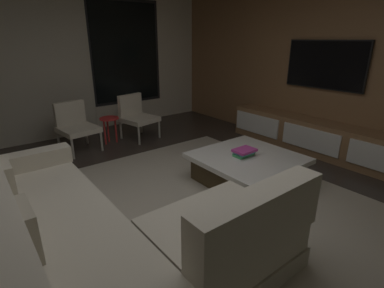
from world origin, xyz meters
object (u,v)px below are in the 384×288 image
at_px(side_stool, 109,122).
at_px(mounted_tv, 325,65).
at_px(accent_chair_by_curtain, 75,124).
at_px(sectional_couch, 100,235).
at_px(media_console, 320,139).
at_px(book_stack_on_coffee_table, 244,152).
at_px(coffee_table, 247,168).
at_px(accent_chair_near_window, 136,114).

relative_size(side_stool, mounted_tv, 0.37).
bearing_deg(accent_chair_by_curtain, sectional_couch, -104.19).
distance_m(sectional_couch, media_console, 3.63).
bearing_deg(mounted_tv, book_stack_on_coffee_table, -176.17).
bearing_deg(mounted_tv, coffee_table, -175.35).
bearing_deg(side_stool, accent_chair_near_window, 0.76).
height_order(book_stack_on_coffee_table, side_stool, side_stool).
height_order(coffee_table, accent_chair_near_window, accent_chair_near_window).
xyz_separation_m(sectional_couch, mounted_tv, (3.81, 0.44, 1.06)).
distance_m(side_stool, media_console, 3.45).
bearing_deg(accent_chair_by_curtain, accent_chair_near_window, -1.39).
relative_size(sectional_couch, mounted_tv, 2.00).
relative_size(book_stack_on_coffee_table, mounted_tv, 0.21).
xyz_separation_m(sectional_couch, book_stack_on_coffee_table, (1.96, 0.31, 0.12)).
bearing_deg(side_stool, mounted_tv, -42.17).
relative_size(media_console, mounted_tv, 2.48).
distance_m(book_stack_on_coffee_table, media_console, 1.67).
distance_m(accent_chair_by_curtain, media_console, 3.88).
distance_m(media_console, mounted_tv, 1.13).
height_order(sectional_couch, media_console, sectional_couch).
distance_m(book_stack_on_coffee_table, side_stool, 2.54).
height_order(accent_chair_near_window, accent_chair_by_curtain, same).
xyz_separation_m(coffee_table, side_stool, (-0.75, 2.46, 0.19)).
bearing_deg(side_stool, sectional_couch, -114.53).
bearing_deg(sectional_couch, accent_chair_near_window, 57.24).
bearing_deg(book_stack_on_coffee_table, media_console, -2.56).
bearing_deg(book_stack_on_coffee_table, sectional_couch, -170.93).
xyz_separation_m(sectional_couch, coffee_table, (2.00, 0.29, -0.10)).
xyz_separation_m(sectional_couch, media_console, (3.63, 0.24, -0.04)).
distance_m(accent_chair_by_curtain, mounted_tv, 3.99).
xyz_separation_m(book_stack_on_coffee_table, mounted_tv, (1.85, 0.12, 0.94)).
relative_size(accent_chair_near_window, media_console, 0.25).
distance_m(book_stack_on_coffee_table, mounted_tv, 2.07).
bearing_deg(sectional_couch, coffee_table, 8.24).
xyz_separation_m(coffee_table, accent_chair_by_curtain, (-1.30, 2.49, 0.25)).
xyz_separation_m(accent_chair_near_window, accent_chair_by_curtain, (-1.07, 0.03, 0.00)).
distance_m(accent_chair_near_window, media_console, 3.13).
xyz_separation_m(accent_chair_near_window, media_console, (1.85, -2.52, -0.18)).
distance_m(sectional_couch, accent_chair_by_curtain, 2.87).
distance_m(sectional_couch, accent_chair_near_window, 3.28).
bearing_deg(accent_chair_by_curtain, book_stack_on_coffee_table, -63.00).
height_order(book_stack_on_coffee_table, accent_chair_by_curtain, accent_chair_by_curtain).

